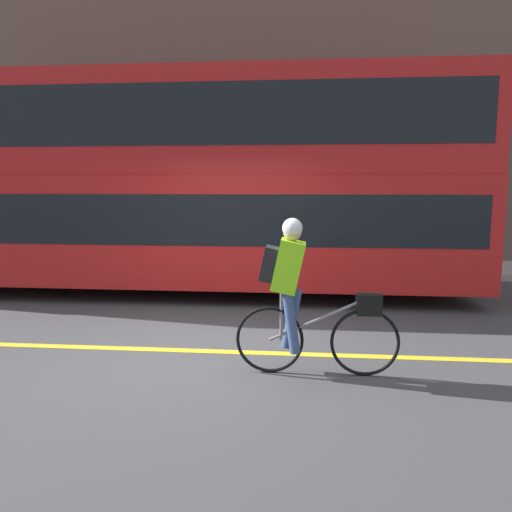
{
  "coord_description": "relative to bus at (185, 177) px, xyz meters",
  "views": [
    {
      "loc": [
        1.2,
        -5.75,
        2.03
      ],
      "look_at": [
        0.53,
        1.2,
        1.02
      ],
      "focal_mm": 35.0,
      "sensor_mm": 36.0,
      "label": 1
    }
  ],
  "objects": [
    {
      "name": "bus",
      "position": [
        0.0,
        0.0,
        0.0
      ],
      "size": [
        10.5,
        2.46,
        3.91
      ],
      "color": "black",
      "rests_on": "ground_plane"
    },
    {
      "name": "building_facade",
      "position": [
        1.0,
        3.79,
        2.72
      ],
      "size": [
        60.0,
        0.3,
        9.74
      ],
      "color": "brown",
      "rests_on": "ground_plane"
    },
    {
      "name": "trash_bin",
      "position": [
        4.2,
        2.53,
        -1.52
      ],
      "size": [
        0.49,
        0.49,
        0.96
      ],
      "color": "#194C23",
      "rests_on": "sidewalk_curb"
    },
    {
      "name": "road_center_line",
      "position": [
        1.0,
        -3.33,
        -2.15
      ],
      "size": [
        50.0,
        0.14,
        0.01
      ],
      "primitive_type": "cube",
      "color": "yellow",
      "rests_on": "ground_plane"
    },
    {
      "name": "cyclist_on_bike",
      "position": [
        2.18,
        -3.94,
        -1.25
      ],
      "size": [
        1.74,
        0.32,
        1.68
      ],
      "color": "black",
      "rests_on": "ground_plane"
    },
    {
      "name": "ground_plane",
      "position": [
        1.0,
        -3.36,
        -2.15
      ],
      "size": [
        80.0,
        80.0,
        0.0
      ],
      "primitive_type": "plane",
      "color": "#424244"
    },
    {
      "name": "street_sign_post",
      "position": [
        0.72,
        2.53,
        -0.6
      ],
      "size": [
        0.36,
        0.09,
        2.51
      ],
      "color": "#59595B",
      "rests_on": "sidewalk_curb"
    },
    {
      "name": "sidewalk_curb",
      "position": [
        1.0,
        2.64,
        -2.08
      ],
      "size": [
        60.0,
        2.01,
        0.15
      ],
      "color": "#A8A399",
      "rests_on": "ground_plane"
    }
  ]
}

